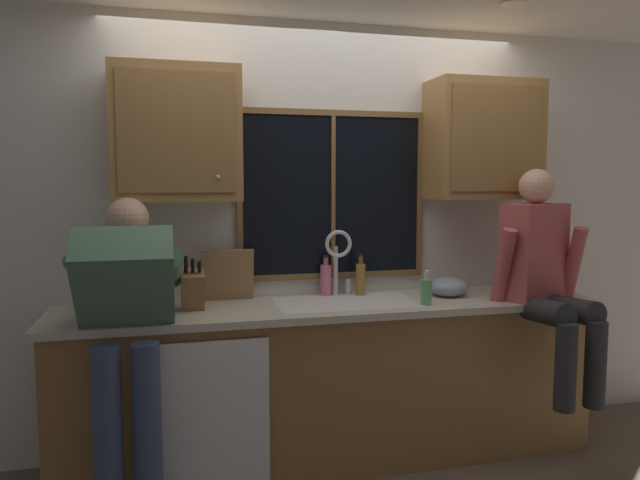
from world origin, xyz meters
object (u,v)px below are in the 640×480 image
mixing_bowl (448,287)px  bottle_green_glass (361,278)px  person_standing (127,321)px  person_sitting_on_counter (544,270)px  cutting_board (228,275)px  soap_dispenser (426,291)px  bottle_tall_clear (326,279)px  knife_block (193,290)px

mixing_bowl → bottle_green_glass: (-0.51, 0.15, 0.05)m
person_standing → person_sitting_on_counter: 2.27m
cutting_board → soap_dispenser: cutting_board is taller
person_standing → bottle_tall_clear: (1.11, 0.53, 0.07)m
soap_dispenser → bottle_green_glass: (-0.27, 0.36, 0.03)m
bottle_green_glass → soap_dispenser: bearing=-53.4°
knife_block → bottle_green_glass: (1.00, 0.18, -0.01)m
mixing_bowl → person_standing: bearing=-169.5°
person_sitting_on_counter → soap_dispenser: person_sitting_on_counter is taller
knife_block → cutting_board: size_ratio=1.05×
bottle_green_glass → bottle_tall_clear: 0.21m
cutting_board → soap_dispenser: size_ratio=1.54×
bottle_green_glass → cutting_board: bearing=177.9°
person_standing → knife_block: person_standing is taller
cutting_board → mixing_bowl: bearing=-7.8°
person_sitting_on_counter → cutting_board: 1.81m
person_standing → soap_dispenser: 1.59m
cutting_board → bottle_tall_clear: size_ratio=1.26×
person_standing → mixing_bowl: (1.82, 0.34, 0.02)m
bottle_green_glass → mixing_bowl: bearing=-16.3°
person_sitting_on_counter → mixing_bowl: person_sitting_on_counter is taller
cutting_board → mixing_bowl: cutting_board is taller
person_standing → bottle_tall_clear: person_standing is taller
person_sitting_on_counter → knife_block: size_ratio=3.92×
knife_block → cutting_board: knife_block is taller
cutting_board → bottle_tall_clear: 0.59m
knife_block → person_standing: bearing=-136.3°
person_standing → knife_block: 0.44m
soap_dispenser → bottle_green_glass: size_ratio=0.79×
soap_dispenser → person_standing: bearing=-175.5°
cutting_board → mixing_bowl: size_ratio=1.27×
person_sitting_on_counter → bottle_tall_clear: bearing=156.4°
person_sitting_on_counter → cutting_board: size_ratio=4.13×
person_standing → cutting_board: person_standing is taller
person_sitting_on_counter → knife_block: person_sitting_on_counter is taller
soap_dispenser → bottle_tall_clear: (-0.47, 0.40, 0.02)m
soap_dispenser → bottle_tall_clear: size_ratio=0.82×
person_standing → cutting_board: (0.52, 0.52, 0.12)m
person_sitting_on_counter → soap_dispenser: 0.69m
person_standing → bottle_tall_clear: size_ratio=6.30×
cutting_board → knife_block: bearing=-133.9°
knife_block → bottle_green_glass: bearing=10.4°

